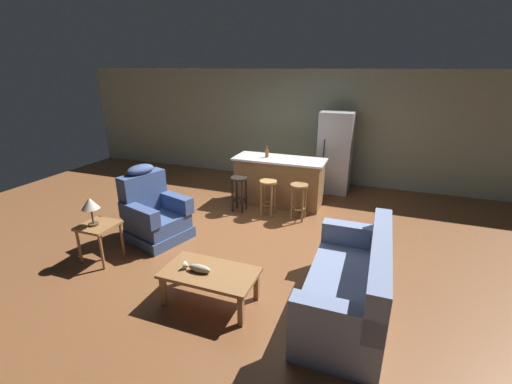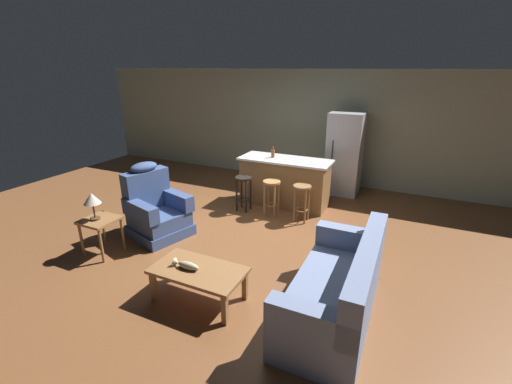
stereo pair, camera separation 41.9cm
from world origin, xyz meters
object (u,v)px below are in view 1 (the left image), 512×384
recliner_near_lamp (154,214)px  bar_stool_left (239,188)px  kitchen_island (279,181)px  bar_stool_right (299,195)px  couch (351,286)px  fish_figurine (197,268)px  bottle_tall_green (267,153)px  end_table (99,231)px  bar_stool_middle (268,191)px  table_lamp (90,205)px  coffee_table (210,276)px  refrigerator (335,152)px

recliner_near_lamp → bar_stool_left: bearing=77.2°
recliner_near_lamp → kitchen_island: bearing=72.4°
bar_stool_right → couch: bearing=-62.6°
fish_figurine → bottle_tall_green: bearing=95.2°
end_table → kitchen_island: size_ratio=0.31×
couch → end_table: bearing=1.5°
couch → bar_stool_middle: bearing=-52.4°
couch → recliner_near_lamp: 3.27m
table_lamp → bar_stool_right: (2.35, 2.40, -0.40)m
recliner_near_lamp → bar_stool_left: recliner_near_lamp is taller
coffee_table → end_table: 1.95m
coffee_table → end_table: end_table is taller
end_table → bottle_tall_green: (1.48, 2.99, 0.58)m
couch → kitchen_island: bearing=-59.2°
end_table → bottle_tall_green: bearing=63.6°
kitchen_island → bar_stool_left: kitchen_island is taller
recliner_near_lamp → coffee_table: bearing=-18.9°
bar_stool_middle → bar_stool_right: 0.58m
fish_figurine → bar_stool_right: 2.76m
end_table → table_lamp: size_ratio=1.37×
kitchen_island → bottle_tall_green: size_ratio=7.83×
fish_figurine → table_lamp: 1.89m
recliner_near_lamp → kitchen_island: size_ratio=0.67×
bar_stool_middle → bar_stool_right: size_ratio=1.00×
recliner_near_lamp → end_table: bearing=-92.9°
table_lamp → kitchen_island: table_lamp is taller
fish_figurine → bar_stool_middle: (-0.05, 2.71, 0.01)m
kitchen_island → end_table: bearing=-120.3°
bar_stool_left → bar_stool_middle: same height
fish_figurine → end_table: bearing=168.9°
fish_figurine → refrigerator: size_ratio=0.19×
kitchen_island → recliner_near_lamp: bearing=-124.1°
coffee_table → bar_stool_left: bearing=106.2°
couch → table_lamp: 3.56m
table_lamp → fish_figurine: bearing=-9.8°
table_lamp → bar_stool_middle: size_ratio=0.60×
bar_stool_left → refrigerator: refrigerator is taller
kitchen_island → refrigerator: 1.56m
end_table → refrigerator: size_ratio=0.32×
bar_stool_left → bar_stool_right: size_ratio=1.00×
bottle_tall_green → fish_figurine: bearing=-84.8°
couch → coffee_table: bearing=14.4°
end_table → refrigerator: refrigerator is taller
coffee_table → end_table: (-1.92, 0.30, 0.10)m
fish_figurine → refrigerator: (0.87, 4.54, 0.42)m
table_lamp → refrigerator: refrigerator is taller
recliner_near_lamp → bar_stool_right: size_ratio=1.76×
coffee_table → bar_stool_left: (-0.77, 2.66, 0.11)m
couch → bottle_tall_green: (-2.00, 2.89, 0.70)m
end_table → recliner_near_lamp: bearing=70.6°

